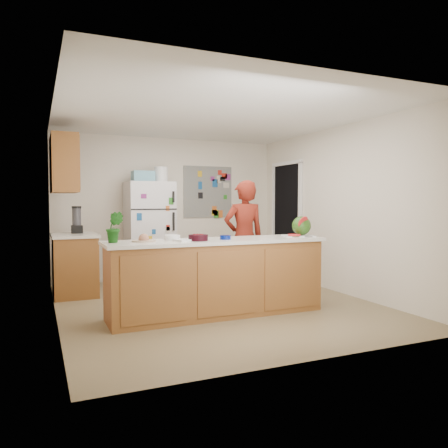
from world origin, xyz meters
name	(u,v)px	position (x,y,z in m)	size (l,w,h in m)	color
floor	(216,305)	(0.00, 0.00, -0.01)	(4.00, 4.50, 0.02)	brown
wall_back	(169,208)	(0.00, 2.26, 1.25)	(4.00, 0.02, 2.50)	beige
wall_left	(54,212)	(-2.01, 0.00, 1.25)	(0.02, 4.50, 2.50)	beige
wall_right	(340,210)	(2.01, 0.00, 1.25)	(0.02, 4.50, 2.50)	beige
ceiling	(216,115)	(0.00, 0.00, 2.51)	(4.00, 4.50, 0.02)	white
doorway	(287,221)	(1.99, 1.45, 1.02)	(0.03, 0.85, 2.04)	black
peninsula_base	(217,279)	(-0.20, -0.50, 0.44)	(2.60, 0.62, 0.88)	brown
peninsula_top	(217,241)	(-0.20, -0.50, 0.90)	(2.68, 0.70, 0.04)	silver
side_counter_base	(75,266)	(-1.69, 1.35, 0.43)	(0.60, 0.80, 0.86)	brown
side_counter_top	(74,235)	(-1.69, 1.35, 0.88)	(0.64, 0.84, 0.04)	silver
upper_cabinets	(64,165)	(-1.82, 1.30, 1.90)	(0.35, 1.00, 0.80)	brown
refrigerator	(149,233)	(-0.45, 1.88, 0.85)	(0.75, 0.70, 1.70)	silver
fridge_top_bin	(143,176)	(-0.55, 1.88, 1.79)	(0.35, 0.28, 0.18)	#5999B2
photo_collage	(208,192)	(0.75, 2.24, 1.55)	(0.95, 0.01, 0.95)	slate
person	(244,238)	(0.58, 0.36, 0.84)	(0.61, 0.40, 1.68)	maroon
blender_appliance	(77,221)	(-1.64, 1.50, 1.09)	(0.13, 0.13, 0.38)	black
cutting_board	(298,236)	(0.95, -0.51, 0.93)	(0.38, 0.29, 0.01)	silver
watermelon	(301,226)	(1.01, -0.49, 1.06)	(0.25, 0.25, 0.25)	#2C6218
watermelon_slice	(294,235)	(0.85, -0.56, 0.94)	(0.16, 0.16, 0.02)	#BA1C46
cherry_bowl	(198,238)	(-0.47, -0.58, 0.96)	(0.23, 0.23, 0.07)	black
white_bowl	(172,238)	(-0.72, -0.39, 0.95)	(0.19, 0.19, 0.06)	white
cobalt_bowl	(225,237)	(-0.11, -0.56, 0.95)	(0.13, 0.13, 0.05)	#041364
plate	(144,241)	(-1.07, -0.43, 0.93)	(0.27, 0.27, 0.02)	#C2AD93
paper_towel	(184,240)	(-0.63, -0.56, 0.93)	(0.20, 0.18, 0.02)	white
keys	(308,237)	(1.00, -0.67, 0.93)	(0.10, 0.04, 0.01)	gray
potted_plant	(115,227)	(-1.40, -0.45, 1.09)	(0.19, 0.15, 0.35)	#0B3E0C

